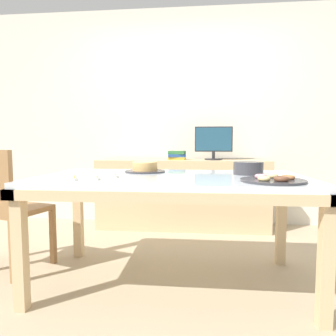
% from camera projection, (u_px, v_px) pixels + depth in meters
% --- Properties ---
extents(ground_plane, '(12.00, 12.00, 0.00)m').
position_uv_depth(ground_plane, '(172.00, 283.00, 2.12)').
color(ground_plane, tan).
extents(wall_back, '(8.00, 0.10, 2.60)m').
position_uv_depth(wall_back, '(184.00, 118.00, 3.70)').
color(wall_back, silver).
rests_on(wall_back, ground).
extents(dining_table, '(1.83, 0.98, 0.76)m').
position_uv_depth(dining_table, '(172.00, 188.00, 2.06)').
color(dining_table, silver).
rests_on(dining_table, ground).
extents(chair, '(0.52, 0.52, 0.94)m').
position_uv_depth(chair, '(6.00, 205.00, 2.25)').
color(chair, olive).
rests_on(chair, ground).
extents(sideboard, '(1.95, 0.44, 0.80)m').
position_uv_depth(sideboard, '(182.00, 194.00, 3.48)').
color(sideboard, '#D1B284').
rests_on(sideboard, ground).
extents(computer_monitor, '(0.42, 0.20, 0.38)m').
position_uv_depth(computer_monitor, '(214.00, 143.00, 3.39)').
color(computer_monitor, '#262628').
rests_on(computer_monitor, sideboard).
extents(book_stack, '(0.22, 0.18, 0.10)m').
position_uv_depth(book_stack, '(177.00, 155.00, 3.45)').
color(book_stack, '#B29933').
rests_on(book_stack, sideboard).
extents(cake_chocolate_round, '(0.31, 0.31, 0.08)m').
position_uv_depth(cake_chocolate_round, '(145.00, 168.00, 2.30)').
color(cake_chocolate_round, '#333338').
rests_on(cake_chocolate_round, dining_table).
extents(pastry_platter, '(0.37, 0.37, 0.04)m').
position_uv_depth(pastry_platter, '(273.00, 180.00, 1.73)').
color(pastry_platter, '#333338').
rests_on(pastry_platter, dining_table).
extents(plate_stack, '(0.21, 0.21, 0.09)m').
position_uv_depth(plate_stack, '(248.00, 168.00, 2.14)').
color(plate_stack, '#333338').
rests_on(plate_stack, dining_table).
extents(tealight_near_cakes, '(0.04, 0.04, 0.04)m').
position_uv_depth(tealight_near_cakes, '(251.00, 171.00, 2.30)').
color(tealight_near_cakes, silver).
rests_on(tealight_near_cakes, dining_table).
extents(tealight_near_front, '(0.04, 0.04, 0.04)m').
position_uv_depth(tealight_near_front, '(97.00, 179.00, 1.80)').
color(tealight_near_front, silver).
rests_on(tealight_near_front, dining_table).
extents(tealight_centre, '(0.04, 0.04, 0.04)m').
position_uv_depth(tealight_centre, '(116.00, 176.00, 1.93)').
color(tealight_centre, silver).
rests_on(tealight_centre, dining_table).
extents(tealight_right_edge, '(0.04, 0.04, 0.04)m').
position_uv_depth(tealight_right_edge, '(75.00, 179.00, 1.78)').
color(tealight_right_edge, silver).
rests_on(tealight_right_edge, dining_table).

